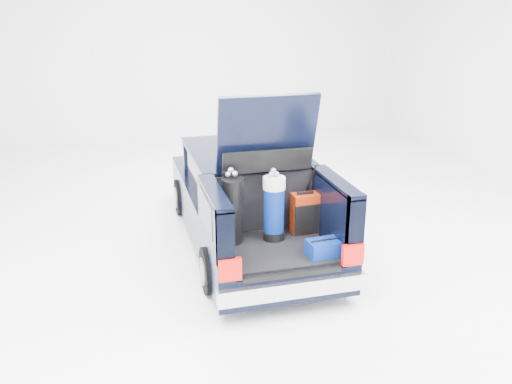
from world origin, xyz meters
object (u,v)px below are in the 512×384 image
object	(u,v)px
black_golf_bag	(232,210)
blue_golf_bag	(274,208)
blue_duffel	(324,248)
car	(246,199)
red_suitcase	(305,214)

from	to	relation	value
black_golf_bag	blue_golf_bag	world-z (taller)	black_golf_bag
blue_duffel	car	bearing A→B (deg)	99.70
black_golf_bag	blue_duffel	world-z (taller)	black_golf_bag
blue_golf_bag	blue_duffel	xyz separation A→B (m)	(0.46, -0.63, -0.33)
red_suitcase	car	bearing A→B (deg)	109.57
black_golf_bag	blue_duffel	distance (m)	1.24
blue_golf_bag	blue_duffel	bearing A→B (deg)	-62.97
black_golf_bag	car	bearing A→B (deg)	63.17
red_suitcase	blue_duffel	bearing A→B (deg)	-92.24
black_golf_bag	blue_golf_bag	xyz separation A→B (m)	(0.54, -0.01, -0.01)
blue_golf_bag	blue_duffel	size ratio (longest dim) A/B	2.22
blue_duffel	blue_golf_bag	bearing A→B (deg)	121.58
blue_golf_bag	blue_duffel	distance (m)	0.84
black_golf_bag	blue_duffel	size ratio (longest dim) A/B	2.30
car	blue_duffel	distance (m)	2.03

